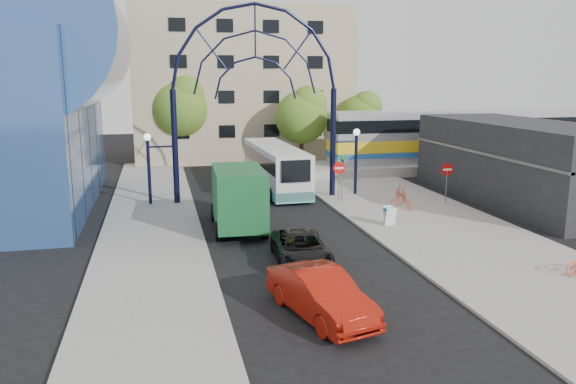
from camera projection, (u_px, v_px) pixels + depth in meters
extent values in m
plane|color=black|center=(318.00, 274.00, 22.39)|extent=(120.00, 120.00, 0.00)
cube|color=gray|center=(450.00, 233.00, 27.97)|extent=(8.00, 56.00, 0.12)
cube|color=gray|center=(152.00, 241.00, 26.66)|extent=(5.00, 50.00, 0.12)
cylinder|color=black|center=(175.00, 148.00, 33.93)|extent=(0.36, 0.36, 7.00)
cylinder|color=black|center=(333.00, 144.00, 36.15)|extent=(0.36, 0.36, 7.00)
cylinder|color=black|center=(149.00, 173.00, 33.88)|extent=(0.20, 0.20, 4.00)
cylinder|color=black|center=(356.00, 166.00, 36.81)|extent=(0.20, 0.20, 4.00)
sphere|color=white|center=(147.00, 137.00, 33.44)|extent=(0.44, 0.44, 0.44)
sphere|color=white|center=(357.00, 132.00, 36.36)|extent=(0.44, 0.44, 0.44)
cylinder|color=slate|center=(339.00, 184.00, 34.66)|extent=(0.06, 0.06, 2.20)
cylinder|color=red|center=(339.00, 168.00, 34.46)|extent=(0.80, 0.04, 0.80)
cube|color=white|center=(339.00, 168.00, 34.43)|extent=(0.55, 0.02, 0.12)
cylinder|color=slate|center=(446.00, 186.00, 34.12)|extent=(0.06, 0.06, 2.20)
cylinder|color=red|center=(447.00, 170.00, 33.92)|extent=(0.76, 0.04, 0.76)
cube|color=white|center=(447.00, 170.00, 33.89)|extent=(0.55, 0.02, 0.12)
cylinder|color=slate|center=(342.00, 177.00, 35.26)|extent=(0.05, 0.05, 2.80)
cube|color=#146626|center=(343.00, 157.00, 35.00)|extent=(0.70, 0.03, 0.18)
cube|color=#146626|center=(342.00, 161.00, 35.05)|extent=(0.03, 0.70, 0.18)
cube|color=white|center=(391.00, 217.00, 29.04)|extent=(0.55, 0.26, 0.99)
cube|color=white|center=(388.00, 215.00, 29.37)|extent=(0.55, 0.26, 0.99)
cube|color=#1E59A5|center=(390.00, 210.00, 29.15)|extent=(0.55, 0.42, 0.14)
cylinder|color=#305594|center=(45.00, 36.00, 32.03)|extent=(9.00, 16.00, 9.00)
cube|color=black|center=(520.00, 162.00, 34.97)|extent=(6.00, 16.00, 5.00)
cube|color=tan|center=(239.00, 84.00, 54.82)|extent=(20.00, 12.00, 14.00)
cube|color=gray|center=(472.00, 165.00, 47.73)|extent=(32.00, 5.00, 0.80)
cube|color=#B7B7BC|center=(474.00, 135.00, 47.23)|extent=(25.00, 3.00, 4.20)
cube|color=gold|center=(474.00, 142.00, 47.35)|extent=(25.10, 3.05, 0.90)
cube|color=black|center=(475.00, 123.00, 47.03)|extent=(25.05, 3.05, 1.00)
cube|color=#1E59A5|center=(473.00, 151.00, 47.49)|extent=(25.10, 3.05, 0.35)
cylinder|color=#382314|center=(301.00, 153.00, 48.27)|extent=(0.36, 0.36, 2.52)
sphere|color=#4E6F1D|center=(302.00, 117.00, 47.65)|extent=(4.48, 4.48, 4.48)
sphere|color=#4E6F1D|center=(308.00, 104.00, 47.25)|extent=(3.08, 3.08, 3.08)
cylinder|color=#382314|center=(181.00, 149.00, 49.84)|extent=(0.36, 0.36, 2.88)
sphere|color=#4E6F1D|center=(180.00, 109.00, 49.13)|extent=(5.12, 5.12, 5.12)
sphere|color=#4E6F1D|center=(185.00, 94.00, 48.69)|extent=(3.52, 3.52, 3.52)
cylinder|color=#382314|center=(359.00, 150.00, 51.53)|extent=(0.36, 0.36, 2.34)
sphere|color=#4E6F1D|center=(360.00, 118.00, 50.95)|extent=(4.16, 4.16, 4.16)
sphere|color=#4E6F1D|center=(367.00, 107.00, 50.57)|extent=(2.86, 2.86, 2.86)
cube|color=silver|center=(275.00, 166.00, 38.92)|extent=(2.64, 10.98, 2.76)
cube|color=#60D6CA|center=(275.00, 182.00, 39.15)|extent=(2.67, 10.98, 0.67)
cube|color=black|center=(275.00, 158.00, 38.81)|extent=(2.69, 10.77, 0.86)
cube|color=black|center=(296.00, 171.00, 33.56)|extent=(1.80, 0.17, 1.33)
cube|color=black|center=(260.00, 157.00, 44.10)|extent=(2.28, 0.22, 1.52)
cylinder|color=black|center=(250.00, 175.00, 42.10)|extent=(0.28, 0.92, 0.91)
cylinder|color=black|center=(281.00, 174.00, 42.67)|extent=(0.28, 0.92, 0.91)
cylinder|color=black|center=(271.00, 195.00, 35.04)|extent=(0.28, 0.92, 0.91)
cylinder|color=black|center=(308.00, 193.00, 35.61)|extent=(0.28, 0.92, 0.91)
cube|color=black|center=(234.00, 199.00, 30.88)|extent=(2.39, 2.49, 2.19)
cube|color=black|center=(232.00, 187.00, 31.94)|extent=(2.00, 0.19, 1.00)
cube|color=#16552B|center=(239.00, 196.00, 27.84)|extent=(2.59, 4.68, 2.79)
cylinder|color=black|center=(213.00, 213.00, 30.51)|extent=(0.30, 0.97, 0.96)
cylinder|color=black|center=(255.00, 211.00, 30.92)|extent=(0.30, 0.97, 0.96)
cylinder|color=black|center=(218.00, 231.00, 26.76)|extent=(0.30, 0.97, 0.96)
cylinder|color=black|center=(265.00, 229.00, 27.18)|extent=(0.30, 0.97, 0.96)
imported|color=black|center=(301.00, 248.00, 23.55)|extent=(2.57, 4.88, 1.31)
imported|color=maroon|center=(321.00, 294.00, 18.24)|extent=(2.84, 5.06, 1.58)
imported|color=#EF582F|center=(402.00, 202.00, 32.76)|extent=(1.34, 1.54, 0.80)
imported|color=#E4472D|center=(401.00, 193.00, 35.09)|extent=(0.52, 1.63, 0.97)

